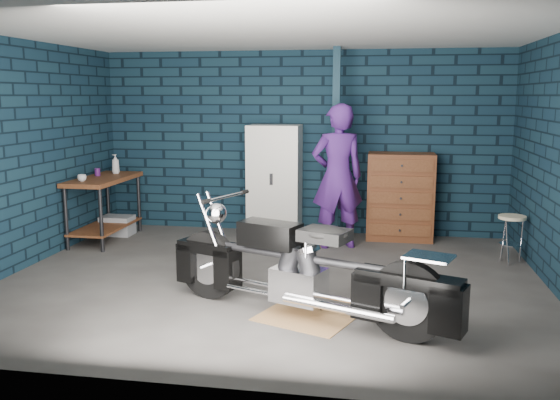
# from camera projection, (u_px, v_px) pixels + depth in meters

# --- Properties ---
(ground) EXTENTS (6.00, 6.00, 0.00)m
(ground) POSITION_uv_depth(u_px,v_px,m) (271.00, 280.00, 6.64)
(ground) COLOR #55524F
(ground) RESTS_ON ground
(room_walls) EXTENTS (6.02, 5.01, 2.71)m
(room_walls) POSITION_uv_depth(u_px,v_px,m) (279.00, 108.00, 6.84)
(room_walls) COLOR #0F2332
(room_walls) RESTS_ON ground
(support_post) EXTENTS (0.10, 0.10, 2.70)m
(support_post) POSITION_uv_depth(u_px,v_px,m) (336.00, 146.00, 8.20)
(support_post) COLOR #122B3A
(support_post) RESTS_ON ground
(workbench) EXTENTS (0.60, 1.40, 0.91)m
(workbench) POSITION_uv_depth(u_px,v_px,m) (105.00, 209.00, 8.42)
(workbench) COLOR brown
(workbench) RESTS_ON ground
(drip_mat) EXTENTS (1.00, 0.89, 0.01)m
(drip_mat) POSITION_uv_depth(u_px,v_px,m) (305.00, 318.00, 5.51)
(drip_mat) COLOR #996542
(drip_mat) RESTS_ON ground
(motorcycle) EXTENTS (2.56, 1.53, 1.09)m
(motorcycle) POSITION_uv_depth(u_px,v_px,m) (305.00, 262.00, 5.42)
(motorcycle) COLOR black
(motorcycle) RESTS_ON ground
(person) EXTENTS (0.82, 0.67, 1.94)m
(person) POSITION_uv_depth(u_px,v_px,m) (337.00, 177.00, 7.95)
(person) COLOR #4B2079
(person) RESTS_ON ground
(storage_bin) EXTENTS (0.45, 0.32, 0.28)m
(storage_bin) POSITION_uv_depth(u_px,v_px,m) (117.00, 225.00, 8.80)
(storage_bin) COLOR gray
(storage_bin) RESTS_ON ground
(locker) EXTENTS (0.76, 0.54, 1.62)m
(locker) POSITION_uv_depth(u_px,v_px,m) (275.00, 180.00, 8.72)
(locker) COLOR silver
(locker) RESTS_ON ground
(tool_chest) EXTENTS (0.93, 0.52, 1.24)m
(tool_chest) POSITION_uv_depth(u_px,v_px,m) (400.00, 197.00, 8.45)
(tool_chest) COLOR brown
(tool_chest) RESTS_ON ground
(shop_stool) EXTENTS (0.33, 0.33, 0.60)m
(shop_stool) POSITION_uv_depth(u_px,v_px,m) (511.00, 240.00, 7.27)
(shop_stool) COLOR beige
(shop_stool) RESTS_ON ground
(cup_a) EXTENTS (0.15, 0.15, 0.09)m
(cup_a) POSITION_uv_depth(u_px,v_px,m) (82.00, 178.00, 7.93)
(cup_a) COLOR beige
(cup_a) RESTS_ON workbench
(mug_purple) EXTENTS (0.10, 0.10, 0.11)m
(mug_purple) POSITION_uv_depth(u_px,v_px,m) (97.00, 172.00, 8.47)
(mug_purple) COLOR #4B175E
(mug_purple) RESTS_ON workbench
(bottle) EXTENTS (0.14, 0.14, 0.28)m
(bottle) POSITION_uv_depth(u_px,v_px,m) (116.00, 164.00, 8.72)
(bottle) COLOR gray
(bottle) RESTS_ON workbench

